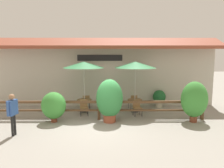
% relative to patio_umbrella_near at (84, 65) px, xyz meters
% --- Properties ---
extents(ground_plane, '(60.00, 60.00, 0.00)m').
position_rel_patio_umbrella_near_xyz_m(ground_plane, '(0.89, -2.51, -2.65)').
color(ground_plane, gray).
extents(building_facade, '(14.28, 1.49, 4.23)m').
position_rel_patio_umbrella_near_xyz_m(building_facade, '(0.89, 1.59, -0.48)').
color(building_facade, '#BCB7A8').
rests_on(building_facade, ground).
extents(patio_railing, '(10.40, 0.14, 0.95)m').
position_rel_patio_umbrella_near_xyz_m(patio_railing, '(0.89, -1.46, -1.95)').
color(patio_railing, brown).
rests_on(patio_railing, ground).
extents(patio_umbrella_near, '(2.25, 2.25, 2.86)m').
position_rel_patio_umbrella_near_xyz_m(patio_umbrella_near, '(0.00, 0.00, 0.00)').
color(patio_umbrella_near, '#B7B2A8').
rests_on(patio_umbrella_near, ground).
extents(dining_table_near, '(0.81, 0.81, 0.71)m').
position_rel_patio_umbrella_near_xyz_m(dining_table_near, '(0.00, 0.00, -2.08)').
color(dining_table_near, brown).
rests_on(dining_table_near, ground).
extents(chair_near_streetside, '(0.49, 0.49, 0.83)m').
position_rel_patio_umbrella_near_xyz_m(chair_near_streetside, '(0.05, -0.65, -2.19)').
color(chair_near_streetside, olive).
rests_on(chair_near_streetside, ground).
extents(chair_near_wallside, '(0.48, 0.48, 0.83)m').
position_rel_patio_umbrella_near_xyz_m(chair_near_wallside, '(0.03, 0.65, -2.19)').
color(chair_near_wallside, olive).
rests_on(chair_near_wallside, ground).
extents(patio_umbrella_middle, '(2.25, 2.25, 2.86)m').
position_rel_patio_umbrella_near_xyz_m(patio_umbrella_middle, '(2.83, -0.02, 0.00)').
color(patio_umbrella_middle, '#B7B2A8').
rests_on(patio_umbrella_middle, ground).
extents(dining_table_middle, '(0.81, 0.81, 0.71)m').
position_rel_patio_umbrella_near_xyz_m(dining_table_middle, '(2.83, -0.02, -2.08)').
color(dining_table_middle, brown).
rests_on(dining_table_middle, ground).
extents(chair_middle_streetside, '(0.49, 0.49, 0.83)m').
position_rel_patio_umbrella_near_xyz_m(chair_middle_streetside, '(2.88, -0.72, -2.19)').
color(chair_middle_streetside, olive).
rests_on(chair_middle_streetside, ground).
extents(chair_middle_wallside, '(0.51, 0.51, 0.83)m').
position_rel_patio_umbrella_near_xyz_m(chair_middle_wallside, '(2.81, 0.67, -2.19)').
color(chair_middle_wallside, olive).
rests_on(chair_middle_wallside, ground).
extents(potted_plant_small_flowering, '(1.16, 1.04, 1.46)m').
position_rel_patio_umbrella_near_xyz_m(potted_plant_small_flowering, '(-1.24, -1.83, -1.85)').
color(potted_plant_small_flowering, brown).
rests_on(potted_plant_small_flowering, ground).
extents(potted_plant_broad_leaf, '(1.27, 1.14, 2.07)m').
position_rel_patio_umbrella_near_xyz_m(potted_plant_broad_leaf, '(1.42, -1.82, -1.55)').
color(potted_plant_broad_leaf, '#9E4C33').
rests_on(potted_plant_broad_leaf, ground).
extents(potted_plant_tall_tropical, '(1.24, 1.12, 1.96)m').
position_rel_patio_umbrella_near_xyz_m(potted_plant_tall_tropical, '(5.44, -1.86, -1.56)').
color(potted_plant_tall_tropical, brown).
rests_on(potted_plant_tall_tropical, ground).
extents(potted_plant_corner_fern, '(0.77, 0.70, 1.06)m').
position_rel_patio_umbrella_near_xyz_m(potted_plant_corner_fern, '(4.43, 1.04, -2.05)').
color(potted_plant_corner_fern, '#B7AD99').
rests_on(potted_plant_corner_fern, ground).
extents(pedestrian, '(0.28, 0.59, 1.69)m').
position_rel_patio_umbrella_near_xyz_m(pedestrian, '(-2.41, -3.56, -1.56)').
color(pedestrian, black).
rests_on(pedestrian, ground).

